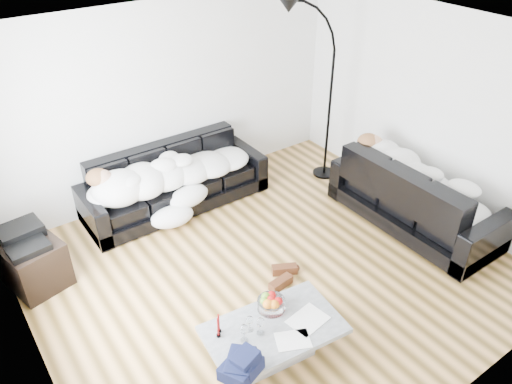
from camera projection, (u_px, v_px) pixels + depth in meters
ground at (271, 269)px, 5.74m from camera, size 5.00×5.00×0.00m
wall_back at (170, 101)px, 6.57m from camera, size 5.00×0.02×2.60m
wall_left at (13, 268)px, 3.81m from camera, size 0.02×4.50×2.60m
wall_right at (432, 113)px, 6.25m from camera, size 0.02×4.50×2.60m
ceiling at (276, 43)px, 4.32m from camera, size 5.00×5.00×0.00m
sofa_back at (175, 179)px, 6.63m from camera, size 2.47×0.86×0.81m
sofa_right at (416, 194)px, 6.26m from camera, size 0.93×2.18×0.88m
sleeper_back at (175, 166)px, 6.47m from camera, size 2.09×0.72×0.42m
sleeper_right at (419, 180)px, 6.15m from camera, size 0.79×1.87×0.46m
teal_cushion at (376, 155)px, 6.54m from camera, size 0.42×0.38×0.20m
coffee_table at (273, 341)px, 4.63m from camera, size 1.32×0.86×0.36m
fruit_bowl at (271, 302)px, 4.69m from camera, size 0.28×0.28×0.16m
wine_glass_a at (250, 324)px, 4.46m from camera, size 0.09×0.09×0.17m
wine_glass_b at (244, 333)px, 4.36m from camera, size 0.08×0.08×0.19m
wine_glass_c at (260, 326)px, 4.42m from camera, size 0.09×0.09×0.19m
candle_left at (218, 328)px, 4.39m from camera, size 0.05×0.05×0.22m
candle_right at (219, 323)px, 4.43m from camera, size 0.04×0.04×0.21m
newspaper_a at (308, 320)px, 4.60m from camera, size 0.39×0.32×0.01m
newspaper_b at (293, 340)px, 4.41m from camera, size 0.37×0.33×0.01m
navy_jacket at (246, 359)px, 4.04m from camera, size 0.45×0.42×0.17m
shoes at (283, 276)px, 5.56m from camera, size 0.51×0.39×0.11m
av_cabinet at (30, 261)px, 5.45m from camera, size 0.72×0.90×0.55m
stereo at (22, 236)px, 5.26m from camera, size 0.48×0.39×0.13m
floor_lamp at (330, 102)px, 6.91m from camera, size 0.90×0.57×2.31m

